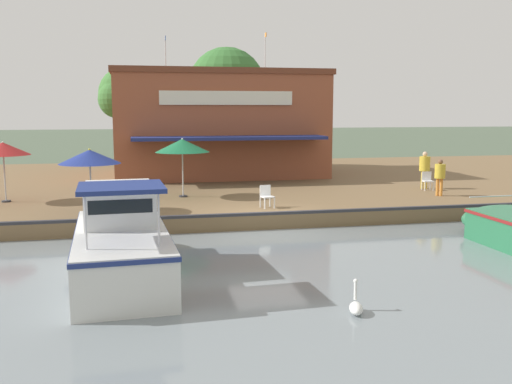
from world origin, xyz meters
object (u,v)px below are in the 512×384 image
cafe_chair_back_row_seat (427,180)px  person_at_quay_edge (440,173)px  patio_umbrella_far_corner (3,149)px  tree_behind_restaurant (224,88)px  patio_umbrella_back_row (90,157)px  swan (356,307)px  person_near_entrance (425,165)px  waterfront_restaurant (217,123)px  tree_upstream_bank (124,96)px  cafe_chair_far_corner_seat (267,195)px  cafe_chair_facing_river (92,194)px  patio_umbrella_mid_patio_left (182,146)px  motorboat_mid_row (121,239)px

cafe_chair_back_row_seat → person_at_quay_edge: (1.73, -0.37, 0.51)m
patio_umbrella_far_corner → tree_behind_restaurant: bearing=136.9°
patio_umbrella_back_row → cafe_chair_back_row_seat: size_ratio=2.73×
cafe_chair_back_row_seat → swan: bearing=-33.5°
person_near_entrance → waterfront_restaurant: bearing=-133.8°
waterfront_restaurant → tree_upstream_bank: 8.37m
waterfront_restaurant → swan: (22.02, -0.18, -3.29)m
tree_behind_restaurant → cafe_chair_far_corner_seat: bearing=-2.7°
swan → person_at_quay_edge: bearing=143.9°
patio_umbrella_far_corner → cafe_chair_facing_river: 4.20m
cafe_chair_back_row_seat → tree_upstream_bank: 20.88m
cafe_chair_back_row_seat → patio_umbrella_back_row: bearing=-79.3°
waterfront_restaurant → cafe_chair_back_row_seat: bearing=44.3°
patio_umbrella_back_row → patio_umbrella_mid_patio_left: patio_umbrella_mid_patio_left is taller
patio_umbrella_far_corner → patio_umbrella_back_row: size_ratio=1.05×
patio_umbrella_far_corner → motorboat_mid_row: bearing=27.1°
patio_umbrella_mid_patio_left → person_near_entrance: patio_umbrella_mid_patio_left is taller
patio_umbrella_mid_patio_left → tree_behind_restaurant: size_ratio=0.33×
person_near_entrance → cafe_chair_back_row_seat: bearing=-10.5°
motorboat_mid_row → swan: motorboat_mid_row is taller
cafe_chair_far_corner_seat → person_at_quay_edge: size_ratio=0.54×
waterfront_restaurant → swan: 22.27m
patio_umbrella_back_row → cafe_chair_back_row_seat: patio_umbrella_back_row is taller
waterfront_restaurant → patio_umbrella_mid_patio_left: 8.98m
cafe_chair_far_corner_seat → cafe_chair_back_row_seat: 8.90m
patio_umbrella_far_corner → tree_behind_restaurant: 15.96m
patio_umbrella_mid_patio_left → cafe_chair_far_corner_seat: size_ratio=2.95×
cafe_chair_back_row_seat → motorboat_mid_row: size_ratio=0.12×
patio_umbrella_far_corner → cafe_chair_far_corner_seat: size_ratio=2.88×
patio_umbrella_back_row → tree_upstream_bank: tree_upstream_bank is taller
cafe_chair_far_corner_seat → cafe_chair_facing_river: same height
swan → patio_umbrella_mid_patio_left: bearing=-169.5°
patio_umbrella_far_corner → swan: bearing=35.3°
patio_umbrella_mid_patio_left → swan: patio_umbrella_mid_patio_left is taller
cafe_chair_facing_river → motorboat_mid_row: bearing=9.5°
waterfront_restaurant → person_near_entrance: (8.31, 8.66, -1.81)m
patio_umbrella_back_row → cafe_chair_far_corner_seat: bearing=87.4°
patio_umbrella_far_corner → cafe_chair_facing_river: (1.66, 3.47, -1.67)m
person_near_entrance → tree_behind_restaurant: (-11.36, -7.74, 3.93)m
person_near_entrance → patio_umbrella_far_corner: bearing=-89.6°
cafe_chair_facing_river → swan: bearing=27.2°
swan → tree_upstream_bank: tree_upstream_bank is taller
patio_umbrella_far_corner → tree_behind_restaurant: size_ratio=0.32×
cafe_chair_far_corner_seat → cafe_chair_facing_river: (-1.80, -6.55, 0.00)m
waterfront_restaurant → patio_umbrella_mid_patio_left: bearing=-17.4°
patio_umbrella_mid_patio_left → person_near_entrance: 11.39m
waterfront_restaurant → cafe_chair_facing_river: size_ratio=13.62×
patio_umbrella_back_row → tree_behind_restaurant: size_ratio=0.31×
waterfront_restaurant → patio_umbrella_back_row: (11.59, -6.22, -0.89)m
cafe_chair_facing_river → person_at_quay_edge: (0.43, 14.52, 0.51)m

